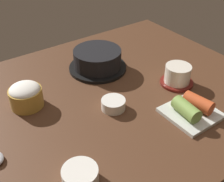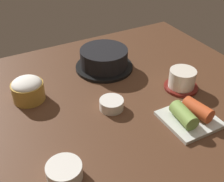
% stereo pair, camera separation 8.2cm
% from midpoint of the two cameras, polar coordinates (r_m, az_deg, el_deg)
% --- Properties ---
extents(dining_table, '(1.00, 0.76, 0.02)m').
position_cam_midpoint_polar(dining_table, '(0.85, 0.93, -1.99)').
color(dining_table, '#4C2D1C').
rests_on(dining_table, ground).
extents(stone_pot, '(0.19, 0.19, 0.07)m').
position_cam_midpoint_polar(stone_pot, '(0.96, 0.87, 6.17)').
color(stone_pot, black).
rests_on(stone_pot, dining_table).
extents(rice_bowl, '(0.09, 0.09, 0.07)m').
position_cam_midpoint_polar(rice_bowl, '(0.84, -13.44, 0.29)').
color(rice_bowl, '#B78C38').
rests_on(rice_bowl, dining_table).
extents(tea_cup_with_saucer, '(0.10, 0.10, 0.06)m').
position_cam_midpoint_polar(tea_cup_with_saucer, '(0.90, 16.00, 2.04)').
color(tea_cup_with_saucer, maroon).
rests_on(tea_cup_with_saucer, dining_table).
extents(banchan_cup_center, '(0.07, 0.07, 0.03)m').
position_cam_midpoint_polar(banchan_cup_center, '(0.79, 2.60, -2.71)').
color(banchan_cup_center, white).
rests_on(banchan_cup_center, dining_table).
extents(kimchi_plate, '(0.13, 0.13, 0.05)m').
position_cam_midpoint_polar(kimchi_plate, '(0.79, 17.86, -4.62)').
color(kimchi_plate, silver).
rests_on(kimchi_plate, dining_table).
extents(side_bowl_near, '(0.08, 0.08, 0.03)m').
position_cam_midpoint_polar(side_bowl_near, '(0.63, -5.49, -15.43)').
color(side_bowl_near, white).
rests_on(side_bowl_near, dining_table).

